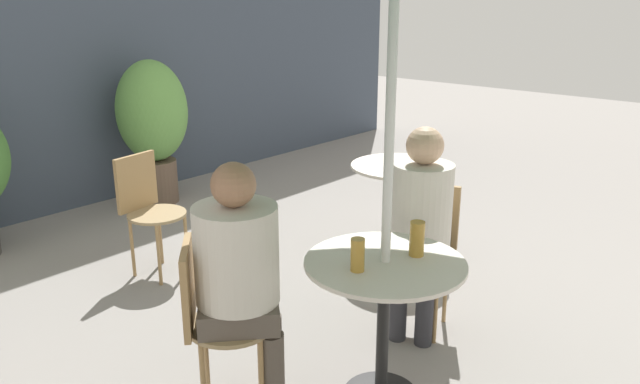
{
  "coord_description": "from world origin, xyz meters",
  "views": [
    {
      "loc": [
        -2.28,
        -1.53,
        1.9
      ],
      "look_at": [
        -0.1,
        0.39,
        0.97
      ],
      "focal_mm": 35.0,
      "sensor_mm": 36.0,
      "label": 1
    }
  ],
  "objects_px": {
    "bistro_chair_0": "(425,242)",
    "cafe_table_far": "(399,187)",
    "potted_plant_1": "(153,120)",
    "cafe_table_near": "(384,292)",
    "beer_glass_0": "(358,255)",
    "bistro_chair_2": "(147,202)",
    "beer_glass_1": "(417,239)",
    "seated_person_1": "(241,271)",
    "seated_person_0": "(421,215)",
    "bistro_chair_1": "(211,312)"
  },
  "relations": [
    {
      "from": "cafe_table_far",
      "to": "bistro_chair_1",
      "type": "xyz_separation_m",
      "value": [
        -2.05,
        -0.37,
        -0.04
      ]
    },
    {
      "from": "seated_person_1",
      "to": "beer_glass_1",
      "type": "distance_m",
      "value": 0.83
    },
    {
      "from": "beer_glass_0",
      "to": "bistro_chair_2",
      "type": "bearing_deg",
      "value": 82.6
    },
    {
      "from": "beer_glass_0",
      "to": "potted_plant_1",
      "type": "height_order",
      "value": "potted_plant_1"
    },
    {
      "from": "cafe_table_near",
      "to": "seated_person_0",
      "type": "height_order",
      "value": "seated_person_0"
    },
    {
      "from": "bistro_chair_2",
      "to": "seated_person_1",
      "type": "bearing_deg",
      "value": -118.67
    },
    {
      "from": "potted_plant_1",
      "to": "bistro_chair_1",
      "type": "bearing_deg",
      "value": -120.17
    },
    {
      "from": "cafe_table_far",
      "to": "beer_glass_1",
      "type": "distance_m",
      "value": 1.64
    },
    {
      "from": "beer_glass_0",
      "to": "seated_person_0",
      "type": "bearing_deg",
      "value": 12.53
    },
    {
      "from": "cafe_table_far",
      "to": "seated_person_0",
      "type": "bearing_deg",
      "value": -139.66
    },
    {
      "from": "seated_person_0",
      "to": "beer_glass_0",
      "type": "relative_size",
      "value": 8.07
    },
    {
      "from": "bistro_chair_2",
      "to": "potted_plant_1",
      "type": "xyz_separation_m",
      "value": [
        0.94,
        1.28,
        0.27
      ]
    },
    {
      "from": "cafe_table_far",
      "to": "beer_glass_1",
      "type": "relative_size",
      "value": 4.34
    },
    {
      "from": "bistro_chair_2",
      "to": "seated_person_1",
      "type": "height_order",
      "value": "seated_person_1"
    },
    {
      "from": "cafe_table_far",
      "to": "beer_glass_0",
      "type": "bearing_deg",
      "value": -151.61
    },
    {
      "from": "cafe_table_near",
      "to": "seated_person_1",
      "type": "bearing_deg",
      "value": 138.49
    },
    {
      "from": "cafe_table_near",
      "to": "cafe_table_far",
      "type": "xyz_separation_m",
      "value": [
        1.45,
        0.9,
        -0.01
      ]
    },
    {
      "from": "bistro_chair_1",
      "to": "bistro_chair_0",
      "type": "bearing_deg",
      "value": -60.0
    },
    {
      "from": "seated_person_0",
      "to": "seated_person_1",
      "type": "height_order",
      "value": "seated_person_0"
    },
    {
      "from": "potted_plant_1",
      "to": "bistro_chair_2",
      "type": "bearing_deg",
      "value": -126.36
    },
    {
      "from": "bistro_chair_2",
      "to": "beer_glass_1",
      "type": "xyz_separation_m",
      "value": [
        0.05,
        -2.15,
        0.29
      ]
    },
    {
      "from": "bistro_chair_2",
      "to": "seated_person_1",
      "type": "distance_m",
      "value": 1.76
    },
    {
      "from": "seated_person_1",
      "to": "potted_plant_1",
      "type": "bearing_deg",
      "value": 13.78
    },
    {
      "from": "bistro_chair_0",
      "to": "bistro_chair_2",
      "type": "bearing_deg",
      "value": -178.65
    },
    {
      "from": "bistro_chair_1",
      "to": "beer_glass_1",
      "type": "bearing_deg",
      "value": -86.99
    },
    {
      "from": "bistro_chair_0",
      "to": "bistro_chair_1",
      "type": "distance_m",
      "value": 1.39
    },
    {
      "from": "potted_plant_1",
      "to": "beer_glass_1",
      "type": "bearing_deg",
      "value": -104.56
    },
    {
      "from": "bistro_chair_0",
      "to": "potted_plant_1",
      "type": "distance_m",
      "value": 3.14
    },
    {
      "from": "beer_glass_1",
      "to": "beer_glass_0",
      "type": "bearing_deg",
      "value": 162.2
    },
    {
      "from": "cafe_table_near",
      "to": "seated_person_1",
      "type": "height_order",
      "value": "seated_person_1"
    },
    {
      "from": "cafe_table_far",
      "to": "seated_person_1",
      "type": "height_order",
      "value": "seated_person_1"
    },
    {
      "from": "potted_plant_1",
      "to": "cafe_table_near",
      "type": "bearing_deg",
      "value": -107.26
    },
    {
      "from": "seated_person_0",
      "to": "seated_person_1",
      "type": "xyz_separation_m",
      "value": [
        -1.12,
        0.23,
        -0.01
      ]
    },
    {
      "from": "bistro_chair_1",
      "to": "potted_plant_1",
      "type": "height_order",
      "value": "potted_plant_1"
    },
    {
      "from": "bistro_chair_0",
      "to": "bistro_chair_1",
      "type": "xyz_separation_m",
      "value": [
        -1.36,
        0.28,
        0.0
      ]
    },
    {
      "from": "bistro_chair_2",
      "to": "beer_glass_0",
      "type": "xyz_separation_m",
      "value": [
        -0.27,
        -2.05,
        0.28
      ]
    },
    {
      "from": "seated_person_0",
      "to": "bistro_chair_0",
      "type": "bearing_deg",
      "value": 90.0
    },
    {
      "from": "seated_person_1",
      "to": "beer_glass_0",
      "type": "height_order",
      "value": "seated_person_1"
    },
    {
      "from": "bistro_chair_1",
      "to": "seated_person_0",
      "type": "xyz_separation_m",
      "value": [
        1.23,
        -0.32,
        0.21
      ]
    },
    {
      "from": "cafe_table_near",
      "to": "beer_glass_0",
      "type": "height_order",
      "value": "beer_glass_0"
    },
    {
      "from": "cafe_table_far",
      "to": "potted_plant_1",
      "type": "relative_size",
      "value": 0.54
    },
    {
      "from": "bistro_chair_0",
      "to": "seated_person_0",
      "type": "relative_size",
      "value": 0.69
    },
    {
      "from": "bistro_chair_1",
      "to": "bistro_chair_2",
      "type": "bearing_deg",
      "value": 17.12
    },
    {
      "from": "bistro_chair_1",
      "to": "bistro_chair_2",
      "type": "xyz_separation_m",
      "value": [
        0.7,
        1.55,
        0.0
      ]
    },
    {
      "from": "seated_person_0",
      "to": "beer_glass_0",
      "type": "bearing_deg",
      "value": -95.96
    },
    {
      "from": "cafe_table_far",
      "to": "bistro_chair_1",
      "type": "relative_size",
      "value": 0.86
    },
    {
      "from": "cafe_table_far",
      "to": "cafe_table_near",
      "type": "bearing_deg",
      "value": -147.97
    },
    {
      "from": "cafe_table_near",
      "to": "bistro_chair_0",
      "type": "distance_m",
      "value": 0.81
    },
    {
      "from": "bistro_chair_0",
      "to": "cafe_table_far",
      "type": "bearing_deg",
      "value": 115.05
    },
    {
      "from": "bistro_chair_0",
      "to": "seated_person_1",
      "type": "distance_m",
      "value": 1.29
    }
  ]
}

